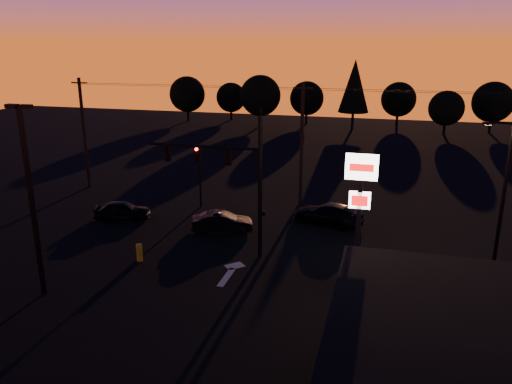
% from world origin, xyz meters
% --- Properties ---
extents(ground, '(120.00, 120.00, 0.00)m').
position_xyz_m(ground, '(0.00, 0.00, 0.00)').
color(ground, black).
rests_on(ground, ground).
extents(lane_arrow, '(1.20, 3.10, 0.01)m').
position_xyz_m(lane_arrow, '(0.50, 1.67, 0.01)').
color(lane_arrow, beige).
rests_on(lane_arrow, ground).
extents(traffic_signal_mast, '(6.79, 0.52, 8.58)m').
position_xyz_m(traffic_signal_mast, '(-0.10, 3.99, 4.94)').
color(traffic_signal_mast, black).
rests_on(traffic_signal_mast, ground).
extents(secondary_signal, '(0.30, 0.31, 4.35)m').
position_xyz_m(secondary_signal, '(-5.00, 11.49, 2.86)').
color(secondary_signal, black).
rests_on(secondary_signal, ground).
extents(parking_lot_light, '(1.25, 0.30, 9.14)m').
position_xyz_m(parking_lot_light, '(-7.50, -3.00, 5.27)').
color(parking_lot_light, black).
rests_on(parking_lot_light, ground).
extents(pylon_sign, '(1.50, 0.28, 6.80)m').
position_xyz_m(pylon_sign, '(7.00, 1.50, 4.91)').
color(pylon_sign, black).
rests_on(pylon_sign, ground).
extents(streetlight, '(1.55, 0.35, 8.00)m').
position_xyz_m(streetlight, '(13.91, 5.50, 4.42)').
color(streetlight, black).
rests_on(streetlight, ground).
extents(utility_pole_0, '(1.40, 0.26, 9.00)m').
position_xyz_m(utility_pole_0, '(-16.00, 14.00, 4.59)').
color(utility_pole_0, black).
rests_on(utility_pole_0, ground).
extents(utility_pole_1, '(1.40, 0.26, 9.00)m').
position_xyz_m(utility_pole_1, '(2.00, 14.00, 4.59)').
color(utility_pole_1, black).
rests_on(utility_pole_1, ground).
extents(power_wires, '(36.00, 1.22, 0.07)m').
position_xyz_m(power_wires, '(2.00, 14.00, 8.57)').
color(power_wires, black).
rests_on(power_wires, ground).
extents(bollard, '(0.33, 0.33, 1.00)m').
position_xyz_m(bollard, '(-4.81, 1.63, 0.50)').
color(bollard, gold).
rests_on(bollard, ground).
extents(tree_0, '(5.36, 5.36, 6.74)m').
position_xyz_m(tree_0, '(-22.00, 50.00, 4.06)').
color(tree_0, black).
rests_on(tree_0, ground).
extents(tree_1, '(4.54, 4.54, 5.71)m').
position_xyz_m(tree_1, '(-16.00, 53.00, 3.43)').
color(tree_1, black).
rests_on(tree_1, ground).
extents(tree_2, '(5.77, 5.78, 7.26)m').
position_xyz_m(tree_2, '(-10.00, 48.00, 4.37)').
color(tree_2, black).
rests_on(tree_2, ground).
extents(tree_3, '(4.95, 4.95, 6.22)m').
position_xyz_m(tree_3, '(-4.00, 52.00, 3.75)').
color(tree_3, black).
rests_on(tree_3, ground).
extents(tree_4, '(4.18, 4.18, 9.50)m').
position_xyz_m(tree_4, '(3.00, 49.00, 5.93)').
color(tree_4, black).
rests_on(tree_4, ground).
extents(tree_5, '(4.95, 4.95, 6.22)m').
position_xyz_m(tree_5, '(9.00, 54.00, 3.75)').
color(tree_5, black).
rests_on(tree_5, ground).
extents(tree_6, '(4.54, 4.54, 5.71)m').
position_xyz_m(tree_6, '(15.00, 48.00, 3.43)').
color(tree_6, black).
rests_on(tree_6, ground).
extents(tree_7, '(5.36, 5.36, 6.74)m').
position_xyz_m(tree_7, '(21.00, 51.00, 4.06)').
color(tree_7, black).
rests_on(tree_7, ground).
extents(car_left, '(4.06, 2.67, 1.29)m').
position_xyz_m(car_left, '(-9.20, 7.54, 0.64)').
color(car_left, black).
rests_on(car_left, ground).
extents(car_mid, '(4.10, 2.41, 1.28)m').
position_xyz_m(car_mid, '(-1.83, 7.14, 0.64)').
color(car_mid, black).
rests_on(car_mid, ground).
extents(car_right, '(5.17, 3.30, 1.39)m').
position_xyz_m(car_right, '(4.54, 10.36, 0.70)').
color(car_right, black).
rests_on(car_right, ground).
extents(suv_parked, '(2.81, 5.34, 1.43)m').
position_xyz_m(suv_parked, '(9.64, -2.91, 0.72)').
color(suv_parked, black).
rests_on(suv_parked, ground).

